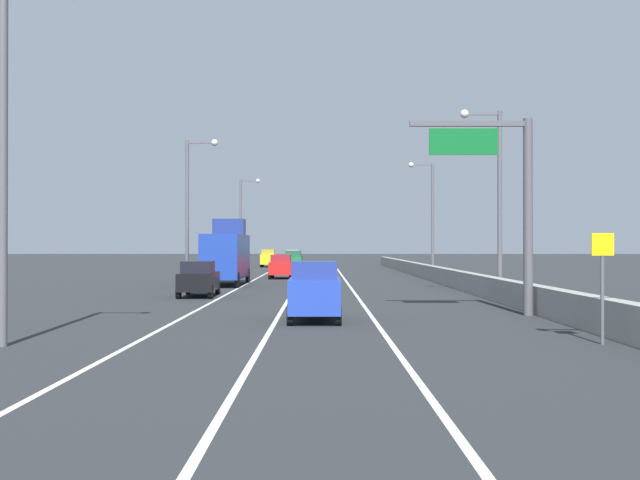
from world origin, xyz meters
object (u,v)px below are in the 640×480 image
at_px(lamp_post_right_second, 495,189).
at_px(lamp_post_right_third, 430,211).
at_px(car_silver_1, 294,258).
at_px(car_green_5, 294,261).
at_px(lamp_post_left_near, 14,137).
at_px(car_black_3, 199,279).
at_px(speed_advisory_sign, 603,279).
at_px(lamp_post_left_far, 244,218).
at_px(overhead_sign_gantry, 509,191).
at_px(car_red_4, 282,267).
at_px(box_truck, 227,254).
at_px(car_yellow_2, 269,258).
at_px(car_blue_0, 315,291).
at_px(lamp_post_left_mid, 192,201).

bearing_deg(lamp_post_right_second, lamp_post_right_third, 89.45).
distance_m(car_silver_1, car_green_5, 15.23).
height_order(lamp_post_left_near, car_green_5, lamp_post_left_near).
xyz_separation_m(lamp_post_left_near, car_black_3, (1.81, 19.42, -4.63)).
relative_size(speed_advisory_sign, lamp_post_left_far, 0.31).
relative_size(overhead_sign_gantry, car_red_4, 1.86).
bearing_deg(box_truck, car_yellow_2, 90.03).
bearing_deg(car_yellow_2, car_blue_0, -84.70).
xyz_separation_m(car_red_4, box_truck, (-3.17, -9.91, 1.10)).
height_order(lamp_post_left_mid, car_red_4, lamp_post_left_mid).
bearing_deg(car_black_3, lamp_post_left_far, 92.48).
bearing_deg(car_yellow_2, lamp_post_left_mid, -92.90).
bearing_deg(lamp_post_left_mid, car_red_4, 63.73).
bearing_deg(lamp_post_left_mid, overhead_sign_gantry, -53.30).
distance_m(lamp_post_right_second, car_black_3, 15.94).
height_order(speed_advisory_sign, car_green_5, speed_advisory_sign).
relative_size(speed_advisory_sign, lamp_post_right_second, 0.31).
bearing_deg(car_yellow_2, box_truck, -89.97).
xyz_separation_m(lamp_post_right_second, car_yellow_2, (-15.22, 53.75, -4.49)).
relative_size(lamp_post_right_second, lamp_post_left_far, 1.00).
bearing_deg(car_green_5, car_yellow_2, 104.76).
relative_size(speed_advisory_sign, car_black_3, 0.69).
bearing_deg(car_green_5, box_truck, -97.00).
bearing_deg(car_blue_0, lamp_post_left_mid, 109.78).
xyz_separation_m(car_red_4, car_green_5, (0.33, 18.59, 0.09)).
height_order(car_silver_1, box_truck, box_truck).
distance_m(car_green_5, box_truck, 28.73).
distance_m(car_red_4, car_green_5, 18.60).
xyz_separation_m(speed_advisory_sign, lamp_post_left_near, (-15.73, -0.42, 3.79)).
bearing_deg(overhead_sign_gantry, car_red_4, 107.89).
height_order(lamp_post_left_mid, car_silver_1, lamp_post_left_mid).
height_order(lamp_post_left_mid, car_blue_0, lamp_post_left_mid).
xyz_separation_m(lamp_post_left_far, car_blue_0, (7.85, -52.75, -4.50)).
distance_m(speed_advisory_sign, car_blue_0, 10.10).
xyz_separation_m(lamp_post_right_second, lamp_post_left_mid, (-17.39, 10.96, 0.00)).
bearing_deg(car_yellow_2, car_silver_1, 32.54).
relative_size(car_black_3, box_truck, 0.56).
xyz_separation_m(lamp_post_left_near, car_blue_0, (7.92, 6.79, -4.50)).
distance_m(lamp_post_right_second, car_blue_0, 15.75).
relative_size(lamp_post_left_far, car_blue_0, 2.31).
xyz_separation_m(car_blue_0, car_black_3, (-6.11, 12.63, -0.13)).
relative_size(overhead_sign_gantry, speed_advisory_sign, 2.50).
xyz_separation_m(lamp_post_right_second, lamp_post_left_far, (-16.98, 40.73, 0.00)).
relative_size(car_blue_0, car_black_3, 0.95).
relative_size(lamp_post_left_near, car_black_3, 2.20).
xyz_separation_m(car_blue_0, car_red_4, (-2.91, 33.83, -0.10)).
bearing_deg(car_red_4, lamp_post_left_mid, -116.27).
relative_size(lamp_post_left_far, car_yellow_2, 2.23).
xyz_separation_m(lamp_post_right_second, car_blue_0, (-9.12, -12.02, -4.50)).
distance_m(lamp_post_right_third, car_silver_1, 33.57).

